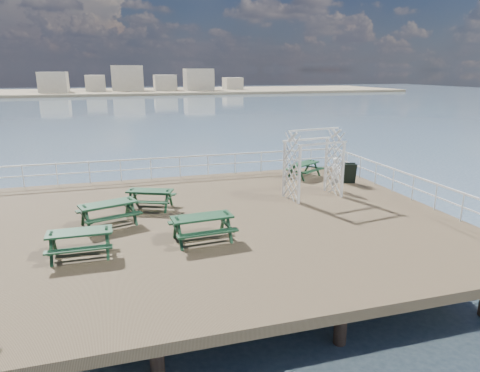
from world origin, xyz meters
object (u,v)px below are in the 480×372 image
picnic_table_c (304,167)px  person (336,174)px  picnic_table_b (150,195)px  picnic_table_e (202,223)px  picnic_table_d (80,238)px  trellis_arbor (313,167)px  picnic_table_a (108,209)px

picnic_table_c → person: 2.76m
picnic_table_b → picnic_table_e: (1.33, -3.86, 0.05)m
picnic_table_d → trellis_arbor: trellis_arbor is taller
picnic_table_b → person: 8.41m
trellis_arbor → person: bearing=15.6°
picnic_table_c → picnic_table_d: size_ratio=1.19×
picnic_table_c → trellis_arbor: size_ratio=0.74×
picnic_table_a → picnic_table_d: size_ratio=1.25×
picnic_table_a → picnic_table_e: (2.91, -2.33, 0.00)m
picnic_table_c → picnic_table_e: size_ratio=1.07×
picnic_table_b → trellis_arbor: 6.98m
picnic_table_b → picnic_table_d: (-2.38, -4.03, 0.02)m
picnic_table_a → trellis_arbor: 8.62m
picnic_table_b → person: size_ratio=1.44×
picnic_table_a → person: 10.15m
picnic_table_a → trellis_arbor: trellis_arbor is taller
trellis_arbor → picnic_table_d: bearing=-167.1°
picnic_table_a → picnic_table_c: bearing=7.7°
picnic_table_b → picnic_table_c: (8.10, 3.07, -0.01)m
picnic_table_b → person: bearing=25.1°
person → picnic_table_b: bearing=166.4°
picnic_table_a → picnic_table_b: 2.20m
picnic_table_a → trellis_arbor: size_ratio=0.78×
person → picnic_table_a: bearing=174.7°
person → trellis_arbor: bearing=-171.5°
picnic_table_a → picnic_table_b: bearing=26.2°
picnic_table_d → person: size_ratio=1.22×
picnic_table_c → trellis_arbor: (-1.17, -3.40, 0.79)m
picnic_table_e → person: bearing=26.3°
picnic_table_a → picnic_table_d: 2.63m
picnic_table_b → picnic_table_e: bearing=-48.2°
picnic_table_d → picnic_table_e: 3.71m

